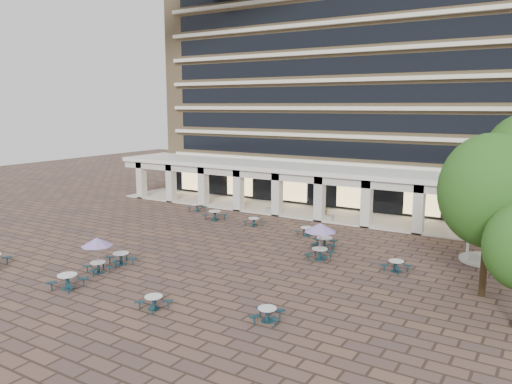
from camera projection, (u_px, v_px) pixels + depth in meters
ground at (216, 252)px, 34.29m from camera, size 120.00×120.00×0.00m
apartment_building at (354, 80)px, 53.51m from camera, size 40.00×15.50×25.20m
retail_arcade at (310, 182)px, 46.20m from camera, size 42.00×6.60×4.40m
picnic_table_1 at (67, 280)px, 27.43m from camera, size 1.98×1.98×0.80m
picnic_table_2 at (154, 301)px, 24.68m from camera, size 1.65×1.65×0.67m
picnic_table_3 at (267, 313)px, 23.26m from camera, size 1.75×1.75×0.67m
picnic_table_5 at (121, 258)px, 31.60m from camera, size 2.08×2.08×0.76m
picnic_table_6 at (97, 243)px, 29.76m from camera, size 1.89×1.89×2.18m
picnic_table_7 at (396, 265)px, 30.26m from camera, size 1.84×1.84×0.68m
picnic_table_8 at (215, 214)px, 43.90m from camera, size 2.03×2.03×0.81m
picnic_table_9 at (254, 221)px, 41.73m from camera, size 1.77×1.77×0.67m
picnic_table_10 at (324, 242)px, 35.02m from camera, size 2.17×2.17×0.82m
picnic_table_11 at (320, 229)px, 32.28m from camera, size 2.12×2.12×2.45m
picnic_table_12 at (197, 207)px, 47.52m from camera, size 1.63×1.63×0.70m
picnic_table_13 at (306, 231)px, 38.57m from camera, size 1.58×1.58×0.68m
gazebo at (490, 221)px, 31.82m from camera, size 3.81×3.81×3.54m
tree_east_a at (490, 191)px, 25.57m from camera, size 5.17×5.17×8.62m
planter_left at (273, 209)px, 46.48m from camera, size 1.50×0.60×1.15m
planter_right at (325, 214)px, 43.78m from camera, size 1.50×0.67×1.27m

